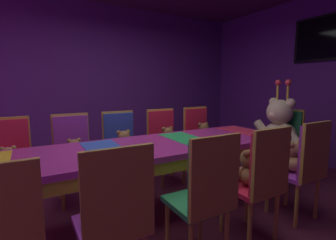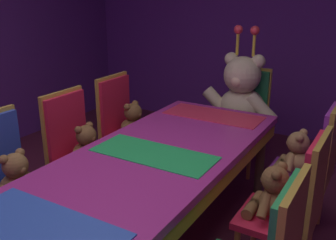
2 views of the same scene
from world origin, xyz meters
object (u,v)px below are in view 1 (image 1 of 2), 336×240
object	(u,v)px
chair_left_0	(9,155)
chair_left_4	(198,133)
teddy_right_1	(108,200)
chair_right_2	(207,189)
teddy_right_3	(248,169)
throne_chair	(285,137)
teddy_left_4	(204,135)
chair_left_3	(163,137)
chair_right_4	(306,162)
chair_left_1	(73,148)
teddy_left_1	(75,152)
chair_left_2	(120,142)
chair_right_3	(262,174)
teddy_left_3	(168,140)
teddy_right_4	(292,158)
teddy_left_0	(9,161)
chair_right_1	(116,210)
banquet_table	(151,152)
king_teddy_bear	(278,127)
teddy_left_2	(124,145)
wall_tv	(333,37)

from	to	relation	value
chair_left_0	chair_left_4	size ratio (longest dim) A/B	1.00
teddy_right_1	chair_right_2	distance (m)	0.67
chair_right_2	teddy_right_3	size ratio (longest dim) A/B	2.93
throne_chair	teddy_left_4	bearing A→B (deg)	-37.68
chair_left_3	chair_right_4	distance (m)	1.77
chair_left_1	chair_right_4	world-z (taller)	same
teddy_left_1	teddy_right_3	world-z (taller)	teddy_right_3
chair_left_1	teddy_right_3	size ratio (longest dim) A/B	2.93
chair_left_1	chair_left_3	world-z (taller)	same
chair_left_2	chair_right_3	bearing A→B (deg)	19.93
teddy_left_3	teddy_right_4	xyz separation A→B (m)	(1.36, 0.64, 0.00)
teddy_right_3	teddy_left_0	bearing A→B (deg)	52.49
teddy_left_3	chair_right_2	distance (m)	1.62
chair_left_2	chair_right_3	xyz separation A→B (m)	(1.69, 0.61, 0.00)
chair_right_1	teddy_left_1	bearing A→B (deg)	-0.96
teddy_right_1	banquet_table	bearing A→B (deg)	-42.62
teddy_right_4	chair_right_1	bearing A→B (deg)	94.33
teddy_left_0	teddy_right_3	distance (m)	2.28
teddy_right_4	throne_chair	bearing A→B (deg)	-51.91
chair_left_0	teddy_right_3	xyz separation A→B (m)	(1.53, 1.81, -0.00)
chair_left_2	teddy_left_4	xyz separation A→B (m)	(0.14, 1.22, -0.00)
chair_right_1	teddy_right_3	bearing A→B (deg)	-84.42
teddy_left_0	teddy_right_4	xyz separation A→B (m)	(1.37, 2.44, 0.02)
chair_left_3	teddy_right_4	world-z (taller)	chair_left_3
teddy_left_0	teddy_left_3	distance (m)	1.80
chair_left_2	king_teddy_bear	xyz separation A→B (m)	(0.84, 1.95, 0.16)
chair_left_0	teddy_left_0	world-z (taller)	chair_left_0
teddy_left_3	chair_left_1	bearing A→B (deg)	-97.56
chair_left_1	teddy_left_3	bearing A→B (deg)	82.44
chair_left_4	teddy_left_2	bearing A→B (deg)	-83.15
teddy_right_4	banquet_table	bearing A→B (deg)	60.90
chair_left_2	teddy_left_4	distance (m)	1.23
teddy_left_3	teddy_left_4	world-z (taller)	teddy_left_4
chair_left_2	teddy_right_1	size ratio (longest dim) A/B	2.88
teddy_right_1	chair_right_3	world-z (taller)	chair_right_3
teddy_left_4	chair_right_2	xyz separation A→B (m)	(1.54, -1.17, 0.00)
teddy_left_2	chair_left_3	xyz separation A→B (m)	(-0.13, 0.61, 0.00)
wall_tv	chair_left_2	bearing A→B (deg)	-104.99
chair_left_0	teddy_right_1	distance (m)	1.61
chair_left_4	teddy_left_4	bearing A→B (deg)	0.00
teddy_left_2	throne_chair	size ratio (longest dim) A/B	0.34
teddy_left_1	chair_left_2	size ratio (longest dim) A/B	0.29
chair_right_3	teddy_right_3	size ratio (longest dim) A/B	2.93
chair_left_0	chair_left_2	xyz separation A→B (m)	(-0.01, 1.19, 0.00)
chair_right_2	teddy_right_3	bearing A→B (deg)	-75.60
teddy_left_0	chair_left_1	size ratio (longest dim) A/B	0.28
chair_left_2	chair_right_1	xyz separation A→B (m)	(1.66, -0.60, 0.00)
chair_left_0	chair_left_4	bearing A→B (deg)	90.39
banquet_table	teddy_right_4	bearing A→B (deg)	60.90
chair_left_1	chair_left_2	size ratio (longest dim) A/B	1.00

